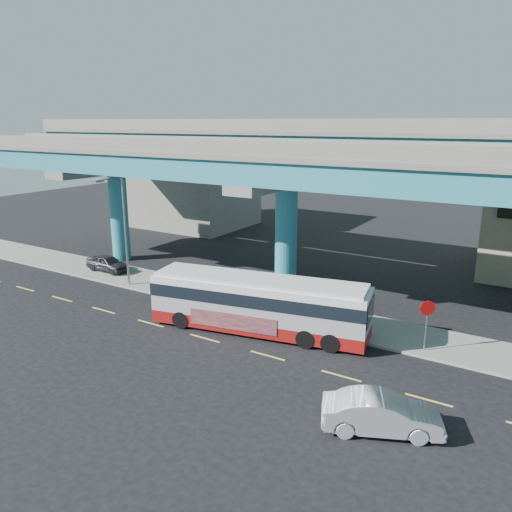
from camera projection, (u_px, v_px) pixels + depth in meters
The scene contains 10 objects.
ground at pixel (208, 336), 27.66m from camera, with size 120.00×120.00×0.00m, color black.
sidewalk at pixel (259, 305), 32.16m from camera, with size 70.00×4.00×0.15m, color gray.
lane_markings at pixel (205, 338), 27.41m from camera, with size 58.00×0.12×0.01m.
viaduct at pixel (288, 159), 32.75m from camera, with size 52.00×12.40×11.70m.
building_concrete at pixel (193, 185), 56.32m from camera, with size 12.00×10.00×9.00m, color gray.
transit_bus at pixel (259, 302), 27.90m from camera, with size 12.65×4.93×3.18m.
sedan at pixel (382, 414), 19.04m from camera, with size 4.81×3.26×1.50m, color #AEAEB3.
parked_car at pixel (108, 263), 39.06m from camera, with size 3.73×1.52×1.27m, color #2B2B2F.
street_lamp at pixel (118, 215), 34.20m from camera, with size 0.50×2.57×7.92m.
stop_sign at pixel (427, 314), 25.13m from camera, with size 0.70×0.48×2.73m.
Camera 1 is at (15.63, -20.35, 11.56)m, focal length 35.00 mm.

